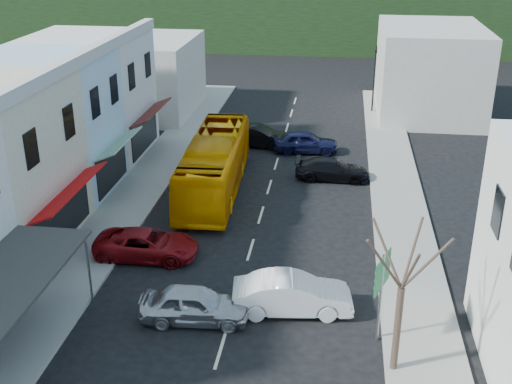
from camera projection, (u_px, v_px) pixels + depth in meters
The scene contains 17 objects.
ground at pixel (237, 293), 27.49m from camera, with size 120.00×120.00×0.00m, color black.
sidewalk_left at pixel (138, 192), 37.50m from camera, with size 3.00×52.00×0.15m, color gray.
sidewalk_right at pixel (399, 206), 35.66m from camera, with size 3.00×52.00×0.15m, color gray.
shopfront_row at pixel (6, 154), 32.01m from camera, with size 8.25×30.00×8.00m.
distant_block_left at pixel (145, 76), 52.40m from camera, with size 8.00×10.00×6.00m, color #B7B2A8.
distant_block_right at pixel (429, 70), 52.12m from camera, with size 8.00×12.00×7.00m, color #B7B2A8.
bus at pixel (215, 166), 37.30m from camera, with size 2.50×11.60×3.10m, color #F39700.
car_silver at pixel (195, 305), 25.39m from camera, with size 1.80×4.40×1.40m, color #BBBBC0.
car_white at pixel (292, 296), 25.98m from camera, with size 1.80×4.40×1.40m, color white.
car_red at pixel (147, 244), 30.18m from camera, with size 1.90×4.60×1.40m, color maroon.
car_black_near at pixel (332, 169), 39.28m from camera, with size 1.84×4.50×1.40m, color black.
car_navy_mid at pixel (306, 143), 43.84m from camera, with size 1.80×4.40×1.40m, color black.
car_black_far at pixel (258, 137), 45.02m from camera, with size 1.80×4.40×1.40m, color black.
pedestrian_left at pixel (50, 256), 28.49m from camera, with size 0.60×0.40×1.70m, color black.
direction_sign at pixel (380, 298), 23.73m from camera, with size 0.76×1.62×3.70m, color #156032, non-canonical shape.
street_tree at pixel (401, 288), 21.44m from camera, with size 2.80×2.80×6.82m, color #392A20, non-canonical shape.
traffic_signal at pixel (374, 79), 52.15m from camera, with size 0.56×1.11×5.55m, color black, non-canonical shape.
Camera 1 is at (3.93, -23.27, 14.79)m, focal length 45.00 mm.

